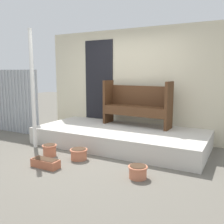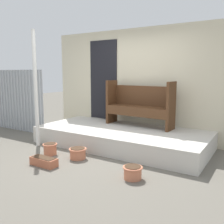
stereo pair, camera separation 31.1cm
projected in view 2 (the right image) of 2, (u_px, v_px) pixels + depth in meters
The scene contains 10 objects.
ground_plane at pixel (94, 155), 4.81m from camera, with size 24.00×24.00×0.00m, color #666056.
porch_slab at pixel (121, 137), 5.41m from camera, with size 3.65×1.66×0.37m.
house_wall at pixel (138, 84), 5.97m from camera, with size 4.85×0.08×2.60m.
fence_corrugated at pixel (9, 100), 6.95m from camera, with size 2.64×0.05×1.64m.
support_post at pixel (36, 89), 5.24m from camera, with size 0.08×0.08×2.44m.
bench at pixel (140, 103), 5.61m from camera, with size 1.59×0.49×1.02m.
flower_pot_left at pixel (50, 148), 4.80m from camera, with size 0.28×0.28×0.23m.
flower_pot_middle at pixel (78, 153), 4.58m from camera, with size 0.33×0.33×0.20m.
flower_pot_right at pixel (133, 172), 3.71m from camera, with size 0.30×0.30×0.20m.
planter_box_rect at pixel (44, 161), 4.24m from camera, with size 0.49×0.20×0.15m.
Camera 2 is at (2.73, -3.74, 1.56)m, focal length 40.00 mm.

